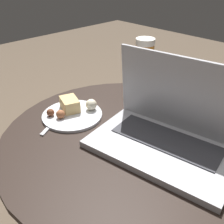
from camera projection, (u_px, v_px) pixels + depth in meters
The scene contains 5 objects.
table at pixel (126, 167), 0.83m from camera, with size 0.74×0.74×0.53m.
laptop at pixel (168, 130), 0.70m from camera, with size 0.41×0.29×0.24m.
beer_glass at pixel (143, 72), 0.89m from camera, with size 0.06×0.06×0.23m.
snack_plate at pixel (72, 111), 0.86m from camera, with size 0.20×0.20×0.05m.
fork at pixel (58, 117), 0.85m from camera, with size 0.10×0.17×0.00m.
Camera 1 is at (0.41, -0.47, 0.98)m, focal length 42.00 mm.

